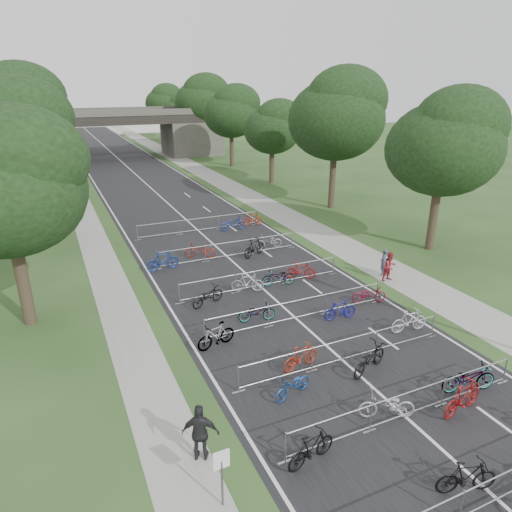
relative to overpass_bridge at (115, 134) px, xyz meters
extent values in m
plane|color=#27451D|center=(0.00, -65.00, -3.53)|extent=(200.00, 200.00, 0.00)
cube|color=black|center=(0.00, -15.00, -3.53)|extent=(11.00, 140.00, 0.01)
cube|color=gray|center=(8.00, -15.00, -3.53)|extent=(3.00, 140.00, 0.01)
cube|color=gray|center=(-7.50, -15.00, -3.53)|extent=(2.00, 140.00, 0.01)
cube|color=silver|center=(0.00, -15.00, -3.53)|extent=(0.12, 140.00, 0.00)
cube|color=#47453F|center=(-11.50, 0.00, -1.03)|extent=(8.00, 8.00, 5.00)
cube|color=#47453F|center=(11.50, 0.00, -1.03)|extent=(8.00, 8.00, 5.00)
cube|color=black|center=(0.00, 0.00, 2.07)|extent=(30.00, 8.00, 1.20)
cube|color=#47453F|center=(0.00, -3.80, 3.07)|extent=(30.00, 0.40, 0.90)
cube|color=#47453F|center=(0.00, 3.80, 3.07)|extent=(30.00, 0.40, 0.90)
cylinder|color=#4C4C51|center=(-6.80, -62.00, -2.78)|extent=(0.06, 0.06, 1.50)
cube|color=white|center=(-6.80, -62.00, -1.98)|extent=(0.45, 0.04, 0.55)
cylinder|color=#33261C|center=(-11.50, -49.00, -1.43)|extent=(0.56, 0.56, 4.20)
ellipsoid|color=black|center=(-11.50, -49.00, 2.68)|extent=(6.72, 6.72, 5.51)
sphere|color=black|center=(-10.90, -49.50, 4.03)|extent=(5.38, 5.38, 5.38)
cylinder|color=#33261C|center=(13.00, -49.00, -1.29)|extent=(0.56, 0.56, 4.48)
ellipsoid|color=black|center=(13.00, -49.00, 3.10)|extent=(7.17, 7.17, 5.88)
sphere|color=black|center=(13.60, -49.50, 4.53)|extent=(5.73, 5.73, 5.73)
sphere|color=black|center=(12.50, -48.50, 2.20)|extent=(4.66, 4.66, 4.66)
cylinder|color=#33261C|center=(-11.50, -37.00, -1.17)|extent=(0.56, 0.56, 4.72)
ellipsoid|color=black|center=(-11.50, -37.00, 3.46)|extent=(7.56, 7.56, 6.20)
sphere|color=black|center=(-10.90, -37.50, 4.97)|extent=(6.05, 6.05, 6.05)
sphere|color=black|center=(-12.00, -36.50, 2.51)|extent=(4.91, 4.91, 4.91)
cylinder|color=#33261C|center=(13.00, -37.00, -0.98)|extent=(0.56, 0.56, 5.11)
ellipsoid|color=black|center=(13.00, -37.00, 4.03)|extent=(8.18, 8.18, 6.70)
sphere|color=black|center=(13.60, -37.50, 5.66)|extent=(6.54, 6.54, 6.54)
sphere|color=black|center=(12.50, -36.50, 3.01)|extent=(5.31, 5.31, 5.31)
cylinder|color=#33261C|center=(-11.50, -25.00, -0.91)|extent=(0.56, 0.56, 5.25)
ellipsoid|color=black|center=(-11.50, -25.00, 4.24)|extent=(8.40, 8.40, 6.89)
sphere|color=black|center=(-10.90, -25.50, 5.92)|extent=(6.72, 6.72, 6.72)
sphere|color=black|center=(-12.00, -24.50, 3.19)|extent=(5.46, 5.46, 5.46)
cylinder|color=#33261C|center=(13.00, -25.00, -1.61)|extent=(0.56, 0.56, 3.85)
ellipsoid|color=black|center=(13.00, -25.00, 2.16)|extent=(6.16, 6.16, 5.05)
sphere|color=black|center=(13.60, -25.50, 3.40)|extent=(4.93, 4.93, 4.93)
sphere|color=black|center=(12.50, -24.50, 1.39)|extent=(4.00, 4.00, 4.00)
cylinder|color=#33261C|center=(-11.50, -13.00, -1.43)|extent=(0.56, 0.56, 4.20)
ellipsoid|color=black|center=(-11.50, -13.00, 2.68)|extent=(6.72, 6.72, 5.51)
sphere|color=black|center=(-10.90, -13.50, 4.03)|extent=(5.38, 5.38, 5.38)
sphere|color=black|center=(-12.00, -12.50, 1.84)|extent=(4.37, 4.37, 4.37)
cylinder|color=#33261C|center=(13.00, -13.00, -1.29)|extent=(0.56, 0.56, 4.48)
ellipsoid|color=black|center=(13.00, -13.00, 3.10)|extent=(7.17, 7.17, 5.88)
sphere|color=black|center=(13.60, -13.50, 4.53)|extent=(5.73, 5.73, 5.73)
sphere|color=black|center=(12.50, -12.50, 2.20)|extent=(4.66, 4.66, 4.66)
cylinder|color=#33261C|center=(-11.50, -1.00, -1.17)|extent=(0.56, 0.56, 4.72)
ellipsoid|color=black|center=(-11.50, -1.00, 3.46)|extent=(7.56, 7.56, 6.20)
sphere|color=black|center=(-10.90, -1.50, 4.97)|extent=(6.05, 6.05, 6.05)
sphere|color=black|center=(-12.00, -0.50, 2.51)|extent=(4.91, 4.91, 4.91)
cylinder|color=#33261C|center=(13.00, -1.00, -0.98)|extent=(0.56, 0.56, 5.11)
ellipsoid|color=black|center=(13.00, -1.00, 4.03)|extent=(8.18, 8.18, 6.70)
sphere|color=black|center=(13.60, -1.50, 5.66)|extent=(6.54, 6.54, 6.54)
sphere|color=black|center=(12.50, -0.50, 3.01)|extent=(5.31, 5.31, 5.31)
cylinder|color=#33261C|center=(-11.50, 11.00, -0.91)|extent=(0.56, 0.56, 5.25)
ellipsoid|color=black|center=(-11.50, 11.00, 4.24)|extent=(8.40, 8.40, 6.89)
sphere|color=black|center=(-10.90, 10.50, 5.92)|extent=(6.72, 6.72, 6.72)
sphere|color=black|center=(-12.00, 11.50, 3.19)|extent=(5.46, 5.46, 5.46)
cylinder|color=#33261C|center=(13.00, 11.00, -1.61)|extent=(0.56, 0.56, 3.85)
ellipsoid|color=black|center=(13.00, 11.00, 2.16)|extent=(6.16, 6.16, 5.05)
sphere|color=black|center=(13.60, 10.50, 3.40)|extent=(4.93, 4.93, 4.93)
sphere|color=black|center=(12.50, 11.50, 1.39)|extent=(4.00, 4.00, 4.00)
cylinder|color=#33261C|center=(-11.50, 23.00, -1.43)|extent=(0.56, 0.56, 4.20)
ellipsoid|color=black|center=(-11.50, 23.00, 2.68)|extent=(6.72, 6.72, 5.51)
sphere|color=black|center=(-10.90, 22.50, 4.03)|extent=(5.38, 5.38, 5.38)
sphere|color=black|center=(-12.00, 23.50, 1.84)|extent=(4.37, 4.37, 4.37)
cylinder|color=#33261C|center=(13.00, 23.00, -1.29)|extent=(0.56, 0.56, 4.48)
ellipsoid|color=black|center=(13.00, 23.00, 3.10)|extent=(7.17, 7.17, 5.88)
sphere|color=black|center=(13.60, 22.50, 4.53)|extent=(5.73, 5.73, 5.73)
sphere|color=black|center=(12.50, 23.50, 2.20)|extent=(4.66, 4.66, 4.66)
cylinder|color=#97999E|center=(0.00, -65.00, -2.48)|extent=(9.20, 0.04, 0.04)
cylinder|color=#97999E|center=(0.00, -65.00, -3.35)|extent=(9.20, 0.04, 0.04)
cylinder|color=#97999E|center=(-1.53, -65.00, -2.98)|extent=(0.05, 0.05, 1.10)
cylinder|color=#97999E|center=(0.00, -61.40, -2.48)|extent=(9.20, 0.04, 0.04)
cylinder|color=#97999E|center=(0.00, -61.40, -3.35)|extent=(9.20, 0.04, 0.04)
cylinder|color=#97999E|center=(-4.60, -61.40, -2.98)|extent=(0.05, 0.05, 1.10)
cube|color=#97999E|center=(-4.60, -61.40, -3.52)|extent=(0.50, 0.08, 0.03)
cylinder|color=#97999E|center=(-1.53, -61.40, -2.98)|extent=(0.05, 0.05, 1.10)
cube|color=#97999E|center=(-1.53, -61.40, -3.52)|extent=(0.50, 0.08, 0.03)
cylinder|color=#97999E|center=(1.53, -61.40, -2.98)|extent=(0.05, 0.05, 1.10)
cube|color=#97999E|center=(1.53, -61.40, -3.52)|extent=(0.50, 0.08, 0.03)
cylinder|color=#97999E|center=(4.60, -61.40, -2.98)|extent=(0.05, 0.05, 1.10)
cube|color=#97999E|center=(4.60, -61.40, -3.52)|extent=(0.50, 0.08, 0.03)
cylinder|color=#97999E|center=(0.00, -57.80, -2.48)|extent=(9.20, 0.04, 0.04)
cylinder|color=#97999E|center=(0.00, -57.80, -3.35)|extent=(9.20, 0.04, 0.04)
cylinder|color=#97999E|center=(-4.60, -57.80, -2.98)|extent=(0.05, 0.05, 1.10)
cube|color=#97999E|center=(-4.60, -57.80, -3.52)|extent=(0.50, 0.08, 0.03)
cylinder|color=#97999E|center=(-1.53, -57.80, -2.98)|extent=(0.05, 0.05, 1.10)
cube|color=#97999E|center=(-1.53, -57.80, -3.52)|extent=(0.50, 0.08, 0.03)
cylinder|color=#97999E|center=(1.53, -57.80, -2.98)|extent=(0.05, 0.05, 1.10)
cube|color=#97999E|center=(1.53, -57.80, -3.52)|extent=(0.50, 0.08, 0.03)
cylinder|color=#97999E|center=(4.60, -57.80, -2.98)|extent=(0.05, 0.05, 1.10)
cube|color=#97999E|center=(4.60, -57.80, -3.52)|extent=(0.50, 0.08, 0.03)
cylinder|color=#97999E|center=(0.00, -54.00, -2.48)|extent=(9.20, 0.04, 0.04)
cylinder|color=#97999E|center=(0.00, -54.00, -3.35)|extent=(9.20, 0.04, 0.04)
cylinder|color=#97999E|center=(-4.60, -54.00, -2.98)|extent=(0.05, 0.05, 1.10)
cube|color=#97999E|center=(-4.60, -54.00, -3.52)|extent=(0.50, 0.08, 0.03)
cylinder|color=#97999E|center=(-1.53, -54.00, -2.98)|extent=(0.05, 0.05, 1.10)
cube|color=#97999E|center=(-1.53, -54.00, -3.52)|extent=(0.50, 0.08, 0.03)
cylinder|color=#97999E|center=(1.53, -54.00, -2.98)|extent=(0.05, 0.05, 1.10)
cube|color=#97999E|center=(1.53, -54.00, -3.52)|extent=(0.50, 0.08, 0.03)
cylinder|color=#97999E|center=(4.60, -54.00, -2.98)|extent=(0.05, 0.05, 1.10)
cube|color=#97999E|center=(4.60, -54.00, -3.52)|extent=(0.50, 0.08, 0.03)
cylinder|color=#97999E|center=(0.00, -50.00, -2.48)|extent=(9.20, 0.04, 0.04)
cylinder|color=#97999E|center=(0.00, -50.00, -3.35)|extent=(9.20, 0.04, 0.04)
cylinder|color=#97999E|center=(-4.60, -50.00, -2.98)|extent=(0.05, 0.05, 1.10)
cube|color=#97999E|center=(-4.60, -50.00, -3.52)|extent=(0.50, 0.08, 0.03)
cylinder|color=#97999E|center=(-1.53, -50.00, -2.98)|extent=(0.05, 0.05, 1.10)
cube|color=#97999E|center=(-1.53, -50.00, -3.52)|extent=(0.50, 0.08, 0.03)
cylinder|color=#97999E|center=(1.53, -50.00, -2.98)|extent=(0.05, 0.05, 1.10)
cube|color=#97999E|center=(1.53, -50.00, -3.52)|extent=(0.50, 0.08, 0.03)
cylinder|color=#97999E|center=(4.60, -50.00, -2.98)|extent=(0.05, 0.05, 1.10)
cube|color=#97999E|center=(4.60, -50.00, -3.52)|extent=(0.50, 0.08, 0.03)
cylinder|color=#97999E|center=(0.00, -45.00, -2.48)|extent=(9.20, 0.04, 0.04)
cylinder|color=#97999E|center=(0.00, -45.00, -3.35)|extent=(9.20, 0.04, 0.04)
cylinder|color=#97999E|center=(-4.60, -45.00, -2.98)|extent=(0.05, 0.05, 1.10)
cube|color=#97999E|center=(-4.60, -45.00, -3.52)|extent=(0.50, 0.08, 0.03)
cylinder|color=#97999E|center=(-1.53, -45.00, -2.98)|extent=(0.05, 0.05, 1.10)
cube|color=#97999E|center=(-1.53, -45.00, -3.52)|extent=(0.50, 0.08, 0.03)
cylinder|color=#97999E|center=(1.53, -45.00, -2.98)|extent=(0.05, 0.05, 1.10)
cube|color=#97999E|center=(1.53, -45.00, -3.52)|extent=(0.50, 0.08, 0.03)
cylinder|color=#97999E|center=(4.60, -45.00, -2.98)|extent=(0.05, 0.05, 1.10)
cube|color=#97999E|center=(4.60, -45.00, -3.52)|extent=(0.50, 0.08, 0.03)
cylinder|color=#97999E|center=(0.00, -39.00, -2.48)|extent=(9.20, 0.04, 0.04)
cylinder|color=#97999E|center=(0.00, -39.00, -3.35)|extent=(9.20, 0.04, 0.04)
cylinder|color=#97999E|center=(-4.60, -39.00, -2.98)|extent=(0.05, 0.05, 1.10)
cube|color=#97999E|center=(-4.60, -39.00, -3.52)|extent=(0.50, 0.08, 0.03)
cylinder|color=#97999E|center=(-1.53, -39.00, -2.98)|extent=(0.05, 0.05, 1.10)
cube|color=#97999E|center=(-1.53, -39.00, -3.52)|extent=(0.50, 0.08, 0.03)
cylinder|color=#97999E|center=(1.53, -39.00, -2.98)|extent=(0.05, 0.05, 1.10)
cube|color=#97999E|center=(1.53, -39.00, -3.52)|extent=(0.50, 0.08, 0.03)
cylinder|color=#97999E|center=(4.60, -39.00, -2.98)|extent=(0.05, 0.05, 1.10)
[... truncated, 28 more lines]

